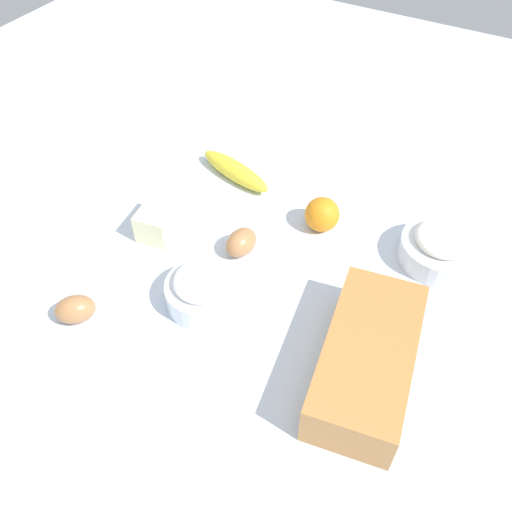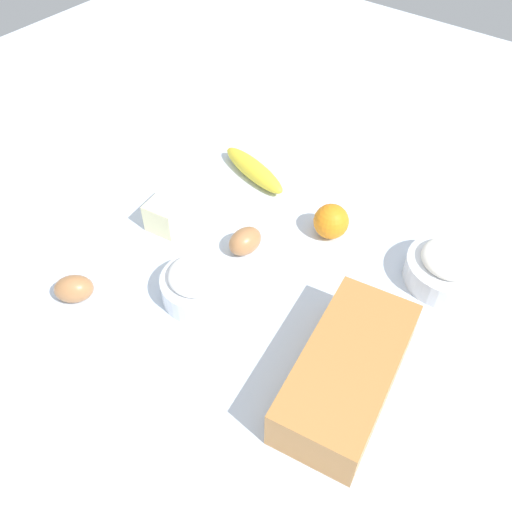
{
  "view_description": "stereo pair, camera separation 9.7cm",
  "coord_description": "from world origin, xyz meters",
  "px_view_note": "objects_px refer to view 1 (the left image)",
  "views": [
    {
      "loc": [
        0.58,
        0.33,
        0.74
      ],
      "look_at": [
        0.0,
        0.0,
        0.04
      ],
      "focal_mm": 38.37,
      "sensor_mm": 36.0,
      "label": 1
    },
    {
      "loc": [
        0.53,
        0.41,
        0.74
      ],
      "look_at": [
        0.0,
        0.0,
        0.04
      ],
      "focal_mm": 38.37,
      "sensor_mm": 36.0,
      "label": 2
    }
  ],
  "objects_px": {
    "flour_bowl": "(441,247)",
    "loaf_pan": "(367,358)",
    "banana": "(235,171)",
    "butter_block": "(158,222)",
    "orange_fruit": "(322,214)",
    "egg_beside_bowl": "(75,309)",
    "egg_near_butter": "(241,242)",
    "sugar_bowl": "(203,289)"
  },
  "relations": [
    {
      "from": "flour_bowl",
      "to": "egg_near_butter",
      "type": "relative_size",
      "value": 2.14
    },
    {
      "from": "banana",
      "to": "butter_block",
      "type": "xyz_separation_m",
      "value": [
        0.22,
        -0.04,
        0.01
      ]
    },
    {
      "from": "orange_fruit",
      "to": "egg_beside_bowl",
      "type": "bearing_deg",
      "value": -32.94
    },
    {
      "from": "sugar_bowl",
      "to": "banana",
      "type": "xyz_separation_m",
      "value": [
        -0.32,
        -0.13,
        -0.01
      ]
    },
    {
      "from": "orange_fruit",
      "to": "sugar_bowl",
      "type": "bearing_deg",
      "value": -19.75
    },
    {
      "from": "butter_block",
      "to": "egg_beside_bowl",
      "type": "relative_size",
      "value": 1.34
    },
    {
      "from": "egg_beside_bowl",
      "to": "banana",
      "type": "bearing_deg",
      "value": 175.37
    },
    {
      "from": "banana",
      "to": "egg_near_butter",
      "type": "relative_size",
      "value": 2.76
    },
    {
      "from": "flour_bowl",
      "to": "egg_beside_bowl",
      "type": "xyz_separation_m",
      "value": [
        0.43,
        -0.49,
        -0.01
      ]
    },
    {
      "from": "egg_beside_bowl",
      "to": "orange_fruit",
      "type": "bearing_deg",
      "value": 147.06
    },
    {
      "from": "sugar_bowl",
      "to": "egg_beside_bowl",
      "type": "bearing_deg",
      "value": -50.71
    },
    {
      "from": "flour_bowl",
      "to": "loaf_pan",
      "type": "bearing_deg",
      "value": -5.44
    },
    {
      "from": "flour_bowl",
      "to": "butter_block",
      "type": "height_order",
      "value": "flour_bowl"
    },
    {
      "from": "loaf_pan",
      "to": "flour_bowl",
      "type": "distance_m",
      "value": 0.3
    },
    {
      "from": "loaf_pan",
      "to": "orange_fruit",
      "type": "height_order",
      "value": "loaf_pan"
    },
    {
      "from": "loaf_pan",
      "to": "banana",
      "type": "relative_size",
      "value": 1.57
    },
    {
      "from": "banana",
      "to": "orange_fruit",
      "type": "relative_size",
      "value": 2.79
    },
    {
      "from": "flour_bowl",
      "to": "orange_fruit",
      "type": "height_order",
      "value": "flour_bowl"
    },
    {
      "from": "orange_fruit",
      "to": "egg_beside_bowl",
      "type": "height_order",
      "value": "orange_fruit"
    },
    {
      "from": "sugar_bowl",
      "to": "butter_block",
      "type": "height_order",
      "value": "sugar_bowl"
    },
    {
      "from": "butter_block",
      "to": "loaf_pan",
      "type": "bearing_deg",
      "value": 77.93
    },
    {
      "from": "loaf_pan",
      "to": "egg_beside_bowl",
      "type": "height_order",
      "value": "loaf_pan"
    },
    {
      "from": "loaf_pan",
      "to": "banana",
      "type": "height_order",
      "value": "loaf_pan"
    },
    {
      "from": "banana",
      "to": "butter_block",
      "type": "relative_size",
      "value": 2.11
    },
    {
      "from": "banana",
      "to": "butter_block",
      "type": "distance_m",
      "value": 0.22
    },
    {
      "from": "sugar_bowl",
      "to": "egg_near_butter",
      "type": "height_order",
      "value": "sugar_bowl"
    },
    {
      "from": "butter_block",
      "to": "egg_beside_bowl",
      "type": "xyz_separation_m",
      "value": [
        0.24,
        0.0,
        -0.01
      ]
    },
    {
      "from": "sugar_bowl",
      "to": "orange_fruit",
      "type": "bearing_deg",
      "value": 160.25
    },
    {
      "from": "sugar_bowl",
      "to": "banana",
      "type": "distance_m",
      "value": 0.35
    },
    {
      "from": "sugar_bowl",
      "to": "egg_beside_bowl",
      "type": "distance_m",
      "value": 0.21
    },
    {
      "from": "sugar_bowl",
      "to": "orange_fruit",
      "type": "height_order",
      "value": "sugar_bowl"
    },
    {
      "from": "egg_near_butter",
      "to": "orange_fruit",
      "type": "bearing_deg",
      "value": 142.84
    },
    {
      "from": "loaf_pan",
      "to": "butter_block",
      "type": "bearing_deg",
      "value": -111.44
    },
    {
      "from": "orange_fruit",
      "to": "egg_near_butter",
      "type": "bearing_deg",
      "value": -37.16
    },
    {
      "from": "loaf_pan",
      "to": "banana",
      "type": "xyz_separation_m",
      "value": [
        -0.32,
        -0.42,
        -0.02
      ]
    },
    {
      "from": "loaf_pan",
      "to": "egg_near_butter",
      "type": "height_order",
      "value": "loaf_pan"
    },
    {
      "from": "flour_bowl",
      "to": "sugar_bowl",
      "type": "height_order",
      "value": "same"
    },
    {
      "from": "flour_bowl",
      "to": "egg_beside_bowl",
      "type": "distance_m",
      "value": 0.65
    },
    {
      "from": "loaf_pan",
      "to": "butter_block",
      "type": "distance_m",
      "value": 0.48
    },
    {
      "from": "sugar_bowl",
      "to": "butter_block",
      "type": "bearing_deg",
      "value": -120.63
    },
    {
      "from": "banana",
      "to": "loaf_pan",
      "type": "bearing_deg",
      "value": 53.04
    },
    {
      "from": "butter_block",
      "to": "sugar_bowl",
      "type": "bearing_deg",
      "value": 59.37
    }
  ]
}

